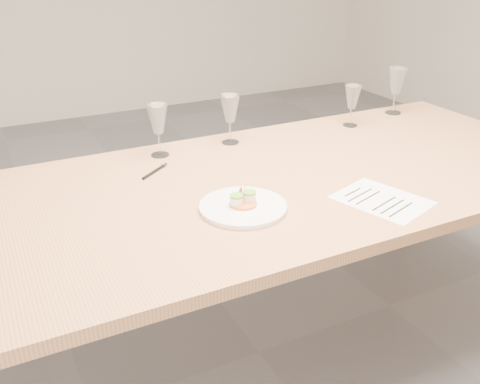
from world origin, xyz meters
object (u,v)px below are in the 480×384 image
dining_table (262,198)px  recipe_sheet (382,200)px  dinner_plate (243,206)px  wine_glass_0 (158,120)px  wine_glass_3 (397,82)px  wine_glass_1 (230,110)px  wine_glass_2 (352,98)px  ballpoint_pen (155,171)px

dining_table → recipe_sheet: size_ratio=7.44×
dining_table → dinner_plate: 0.24m
wine_glass_0 → wine_glass_3: wine_glass_3 is taller
wine_glass_1 → wine_glass_3: bearing=1.5°
wine_glass_2 → wine_glass_3: 0.30m
recipe_sheet → ballpoint_pen: (-0.56, 0.53, 0.00)m
wine_glass_0 → wine_glass_3: (1.16, 0.03, 0.01)m
wine_glass_2 → wine_glass_3: size_ratio=0.84×
ballpoint_pen → wine_glass_1: 0.42m
dinner_plate → wine_glass_1: (0.22, 0.55, 0.12)m
dinner_plate → wine_glass_2: size_ratio=1.49×
dinner_plate → wine_glass_3: (1.08, 0.57, 0.14)m
wine_glass_3 → wine_glass_2: bearing=-168.3°
dinner_plate → recipe_sheet: size_ratio=0.82×
recipe_sheet → wine_glass_3: wine_glass_3 is taller
dinner_plate → recipe_sheet: (0.42, -0.14, -0.01)m
wine_glass_1 → recipe_sheet: bearing=-74.1°
dining_table → wine_glass_2: size_ratio=13.46×
wine_glass_0 → dinner_plate: bearing=-81.9°
recipe_sheet → wine_glass_2: size_ratio=1.81×
dinner_plate → ballpoint_pen: size_ratio=2.20×
dinner_plate → wine_glass_2: 0.94m
dining_table → wine_glass_1: 0.44m
dining_table → ballpoint_pen: bearing=142.7°
recipe_sheet → ballpoint_pen: bearing=118.4°
ballpoint_pen → wine_glass_3: (1.23, 0.18, 0.14)m
recipe_sheet → wine_glass_2: 0.75m
dinner_plate → wine_glass_1: wine_glass_1 is taller
wine_glass_3 → dining_table: bearing=-156.3°
dinner_plate → dining_table: bearing=46.2°
dinner_plate → ballpoint_pen: bearing=110.5°
dining_table → wine_glass_0: 0.49m
dinner_plate → ballpoint_pen: dinner_plate is taller
dining_table → wine_glass_2: bearing=28.8°
dinner_plate → wine_glass_0: 0.56m
recipe_sheet → wine_glass_0: (-0.49, 0.68, 0.14)m
wine_glass_3 → dinner_plate: bearing=-152.2°
dinner_plate → wine_glass_1: bearing=68.0°
dining_table → wine_glass_3: wine_glass_3 is taller
dinner_plate → ballpoint_pen: (-0.15, 0.39, -0.01)m
wine_glass_1 → wine_glass_2: (0.56, -0.04, -0.01)m
ballpoint_pen → wine_glass_3: wine_glass_3 is taller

